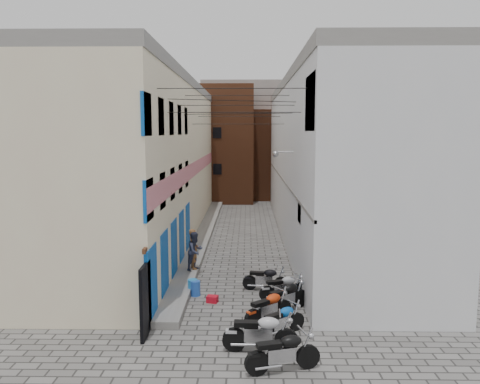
# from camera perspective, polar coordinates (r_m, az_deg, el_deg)

# --- Properties ---
(ground) EXTENTS (90.00, 90.00, 0.00)m
(ground) POSITION_cam_1_polar(r_m,az_deg,el_deg) (15.01, -1.15, -16.52)
(ground) COLOR #5E5C59
(ground) RESTS_ON ground
(plinth) EXTENTS (0.90, 26.00, 0.25)m
(plinth) POSITION_cam_1_polar(r_m,az_deg,el_deg) (27.50, -4.45, -5.18)
(plinth) COLOR gray
(plinth) RESTS_ON ground
(building_left) EXTENTS (5.10, 27.00, 9.00)m
(building_left) POSITION_cam_1_polar(r_m,az_deg,el_deg) (27.28, -10.71, 3.90)
(building_left) COLOR beige
(building_left) RESTS_ON ground
(building_right) EXTENTS (5.94, 26.00, 9.00)m
(building_right) POSITION_cam_1_polar(r_m,az_deg,el_deg) (27.14, 10.47, 3.91)
(building_right) COLOR silver
(building_right) RESTS_ON ground
(building_far_brick_left) EXTENTS (6.00, 6.00, 10.00)m
(building_far_brick_left) POSITION_cam_1_polar(r_m,az_deg,el_deg) (41.81, -2.52, 5.86)
(building_far_brick_left) COLOR brown
(building_far_brick_left) RESTS_ON ground
(building_far_brick_right) EXTENTS (5.00, 6.00, 8.00)m
(building_far_brick_right) POSITION_cam_1_polar(r_m,az_deg,el_deg) (43.84, 4.20, 4.61)
(building_far_brick_right) COLOR brown
(building_far_brick_right) RESTS_ON ground
(building_far_concrete) EXTENTS (8.00, 5.00, 11.00)m
(building_far_concrete) POSITION_cam_1_polar(r_m,az_deg,el_deg) (47.73, 0.32, 6.65)
(building_far_concrete) COLOR gray
(building_far_concrete) RESTS_ON ground
(far_shopfront) EXTENTS (2.00, 0.30, 2.40)m
(far_shopfront) POSITION_cam_1_polar(r_m,az_deg,el_deg) (39.23, 0.18, 0.20)
(far_shopfront) COLOR black
(far_shopfront) RESTS_ON ground
(overhead_wires) EXTENTS (5.80, 13.02, 1.32)m
(overhead_wires) POSITION_cam_1_polar(r_m,az_deg,el_deg) (21.40, -0.45, 10.16)
(overhead_wires) COLOR black
(overhead_wires) RESTS_ON ground
(motorcycle_a) EXTENTS (2.11, 1.15, 1.16)m
(motorcycle_a) POSITION_cam_1_polar(r_m,az_deg,el_deg) (12.55, 5.25, -18.64)
(motorcycle_a) COLOR black
(motorcycle_a) RESTS_ON ground
(motorcycle_b) EXTENTS (2.14, 0.74, 1.23)m
(motorcycle_b) POSITION_cam_1_polar(r_m,az_deg,el_deg) (13.50, 2.49, -16.51)
(motorcycle_b) COLOR #B1B1B6
(motorcycle_b) RESTS_ON ground
(motorcycle_c) EXTENTS (1.74, 1.50, 1.02)m
(motorcycle_c) POSITION_cam_1_polar(r_m,az_deg,el_deg) (14.56, 5.11, -15.15)
(motorcycle_c) COLOR #0B52AD
(motorcycle_c) RESTS_ON ground
(motorcycle_d) EXTENTS (1.86, 1.69, 1.11)m
(motorcycle_d) POSITION_cam_1_polar(r_m,az_deg,el_deg) (15.39, 3.50, -13.69)
(motorcycle_d) COLOR red
(motorcycle_d) RESTS_ON ground
(motorcycle_e) EXTENTS (1.94, 1.80, 1.16)m
(motorcycle_e) POSITION_cam_1_polar(r_m,az_deg,el_deg) (16.25, 5.66, -12.45)
(motorcycle_e) COLOR black
(motorcycle_e) RESTS_ON ground
(motorcycle_f) EXTENTS (1.92, 1.08, 1.06)m
(motorcycle_f) POSITION_cam_1_polar(r_m,az_deg,el_deg) (17.36, 5.32, -11.31)
(motorcycle_f) COLOR #A0A1A4
(motorcycle_f) RESTS_ON ground
(motorcycle_g) EXTENTS (1.82, 0.74, 1.02)m
(motorcycle_g) POSITION_cam_1_polar(r_m,az_deg,el_deg) (18.31, 3.11, -10.35)
(motorcycle_g) COLOR black
(motorcycle_g) RESTS_ON ground
(person_a) EXTENTS (0.62, 0.74, 1.73)m
(person_a) POSITION_cam_1_polar(r_m,az_deg,el_deg) (20.20, -5.72, -6.91)
(person_a) COLOR brown
(person_a) RESTS_ON plinth
(person_b) EXTENTS (0.98, 1.01, 1.64)m
(person_b) POSITION_cam_1_polar(r_m,az_deg,el_deg) (20.03, -5.48, -7.16)
(person_b) COLOR #313449
(person_b) RESTS_ON plinth
(water_jug_near) EXTENTS (0.46, 0.46, 0.56)m
(water_jug_near) POSITION_cam_1_polar(r_m,az_deg,el_deg) (17.86, -5.45, -11.61)
(water_jug_near) COLOR blue
(water_jug_near) RESTS_ON ground
(water_jug_far) EXTENTS (0.39, 0.39, 0.57)m
(water_jug_far) POSITION_cam_1_polar(r_m,az_deg,el_deg) (18.02, -5.80, -11.43)
(water_jug_far) COLOR #2B8FDA
(water_jug_far) RESTS_ON ground
(red_crate) EXTENTS (0.44, 0.36, 0.24)m
(red_crate) POSITION_cam_1_polar(r_m,az_deg,el_deg) (17.22, -3.39, -12.90)
(red_crate) COLOR red
(red_crate) RESTS_ON ground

